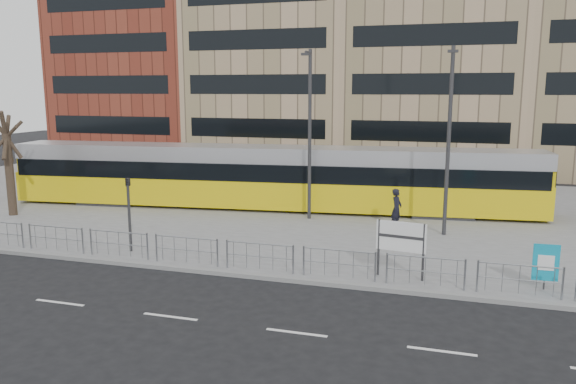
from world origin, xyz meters
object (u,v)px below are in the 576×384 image
(tram, at_px, (268,177))
(bare_tree, at_px, (4,109))
(traffic_light_west, at_px, (129,205))
(lamp_post_west, at_px, (309,129))
(ad_panel, at_px, (546,263))
(lamp_post_east, at_px, (449,135))
(station_sign, at_px, (401,239))
(pedestrian, at_px, (397,209))

(tram, xyz_separation_m, bare_tree, (-12.61, -5.65, 3.91))
(traffic_light_west, relative_size, lamp_post_west, 0.36)
(ad_panel, xyz_separation_m, lamp_post_west, (-10.27, 7.92, 3.77))
(traffic_light_west, bearing_deg, lamp_post_east, 33.40)
(ad_panel, distance_m, lamp_post_east, 8.25)
(station_sign, distance_m, lamp_post_east, 7.55)
(ad_panel, distance_m, traffic_light_west, 15.96)
(tram, distance_m, bare_tree, 14.36)
(tram, distance_m, lamp_post_east, 10.74)
(traffic_light_west, distance_m, bare_tree, 11.35)
(pedestrian, distance_m, traffic_light_west, 12.51)
(lamp_post_east, distance_m, bare_tree, 22.52)
(traffic_light_west, xyz_separation_m, bare_tree, (-9.87, 4.22, 3.70))
(tram, height_order, traffic_light_west, tram)
(lamp_post_west, bearing_deg, lamp_post_east, -11.61)
(tram, height_order, lamp_post_west, lamp_post_west)
(traffic_light_west, relative_size, bare_tree, 0.40)
(traffic_light_west, distance_m, lamp_post_east, 14.35)
(station_sign, height_order, pedestrian, station_sign)
(pedestrian, xyz_separation_m, lamp_post_east, (2.27, -0.63, 3.69))
(ad_panel, height_order, bare_tree, bare_tree)
(station_sign, xyz_separation_m, pedestrian, (-0.89, 7.32, -0.45))
(lamp_post_east, bearing_deg, lamp_post_west, 168.39)
(lamp_post_west, bearing_deg, bare_tree, -166.66)
(lamp_post_west, bearing_deg, pedestrian, -9.63)
(station_sign, xyz_separation_m, traffic_light_west, (-11.13, 0.20, 0.55))
(tram, xyz_separation_m, traffic_light_west, (-2.74, -9.87, 0.21))
(lamp_post_west, relative_size, lamp_post_east, 1.01)
(pedestrian, height_order, traffic_light_west, traffic_light_west)
(station_sign, xyz_separation_m, lamp_post_west, (-5.47, 8.09, 3.27))
(lamp_post_west, distance_m, lamp_post_east, 7.00)
(ad_panel, height_order, lamp_post_west, lamp_post_west)
(tram, bearing_deg, lamp_post_east, -25.35)
(traffic_light_west, bearing_deg, ad_panel, 5.91)
(ad_panel, bearing_deg, station_sign, 179.08)
(tram, bearing_deg, station_sign, -56.46)
(ad_panel, height_order, traffic_light_west, traffic_light_west)
(station_sign, bearing_deg, ad_panel, 10.46)
(traffic_light_west, bearing_deg, lamp_post_west, 60.38)
(ad_panel, relative_size, bare_tree, 0.21)
(pedestrian, xyz_separation_m, lamp_post_west, (-4.59, 0.78, 3.72))
(lamp_post_west, bearing_deg, traffic_light_west, -125.60)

